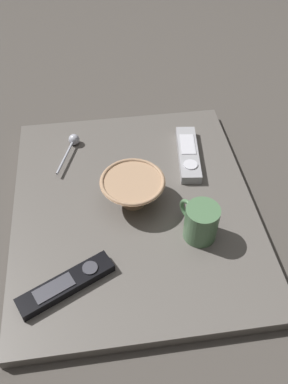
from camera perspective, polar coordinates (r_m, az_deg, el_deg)
name	(u,v)px	position (r m, az deg, el deg)	size (l,w,h in m)	color
ground_plane	(134,212)	(0.95, -1.42, -2.86)	(6.00, 6.00, 0.00)	#47423D
table	(134,208)	(0.94, -1.44, -2.28)	(0.64, 0.54, 0.03)	#5B5651
cereal_bowl	(131,189)	(0.90, -1.83, 0.40)	(0.14, 0.14, 0.07)	tan
coffee_mug	(201,222)	(0.85, 7.95, -4.20)	(0.10, 0.07, 0.08)	#4C724C
teaspoon	(73,142)	(1.07, -9.99, 6.92)	(0.14, 0.06, 0.03)	#A3A5B2
tv_remote_near	(188,154)	(1.03, 6.23, 5.35)	(0.19, 0.07, 0.03)	#9E9EA3
tv_remote_far	(66,284)	(0.81, -10.87, -12.62)	(0.12, 0.19, 0.02)	black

